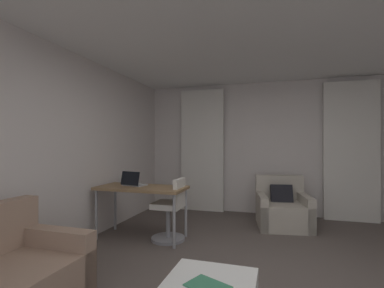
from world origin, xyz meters
name	(u,v)px	position (x,y,z in m)	size (l,w,h in m)	color
wall_window	(271,148)	(0.00, 3.03, 1.30)	(5.12, 0.06, 2.60)	silver
wall_left	(46,150)	(-2.53, 0.00, 1.30)	(0.06, 6.12, 2.60)	silver
ceiling	(265,8)	(0.00, 0.00, 2.63)	(5.12, 6.12, 0.06)	white
curtain_left_panel	(202,150)	(-1.38, 2.90, 1.25)	(0.90, 0.06, 2.50)	silver
curtain_right_panel	(351,151)	(1.38, 2.90, 1.25)	(0.90, 0.06, 2.50)	silver
armchair	(283,210)	(0.20, 2.21, 0.27)	(0.94, 0.95, 0.82)	#B2A899
desk	(142,191)	(-1.78, 1.00, 0.68)	(1.30, 0.59, 0.75)	olive
desk_chair	(171,213)	(-1.34, 1.04, 0.39)	(0.48, 0.48, 0.88)	gray
laptop	(133,183)	(-1.94, 1.03, 0.80)	(0.36, 0.30, 0.22)	#ADADB2
magazine_open	(208,286)	(-0.35, -0.81, 0.40)	(0.34, 0.30, 0.01)	#387F5B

